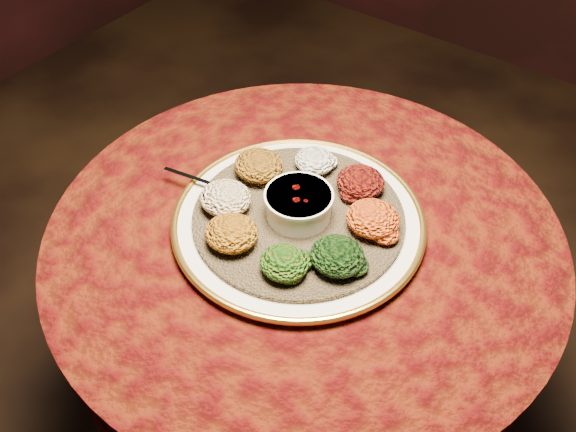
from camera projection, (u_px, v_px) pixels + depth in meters
The scene contains 13 objects.
table at pixel (303, 290), 1.31m from camera, with size 0.96×0.96×0.73m.
platter at pixel (298, 221), 1.19m from camera, with size 0.48×0.48×0.02m.
injera at pixel (298, 217), 1.18m from camera, with size 0.39×0.39×0.01m, color brown.
stew_bowl at pixel (299, 203), 1.15m from camera, with size 0.13×0.13×0.05m.
spoon at pixel (215, 185), 1.22m from camera, with size 0.14×0.04×0.01m.
portion_ayib at pixel (315, 161), 1.25m from camera, with size 0.08×0.08×0.04m, color white.
portion_kitfo at pixel (361, 182), 1.21m from camera, with size 0.09×0.09×0.04m, color black.
portion_tikil at pixel (373, 219), 1.13m from camera, with size 0.10×0.09×0.05m, color #B17C0E.
portion_gomen at pixel (337, 256), 1.07m from camera, with size 0.10×0.09×0.05m, color black.
portion_mixveg at pixel (284, 263), 1.07m from camera, with size 0.08×0.08×0.04m, color #A2240A.
portion_kik at pixel (231, 233), 1.11m from camera, with size 0.09×0.09×0.05m, color #99590D.
portion_timatim at pixel (226, 198), 1.17m from camera, with size 0.10×0.09×0.05m, color maroon.
portion_shiro at pixel (259, 166), 1.24m from camera, with size 0.10×0.09×0.05m, color brown.
Camera 1 is at (0.46, -0.68, 1.59)m, focal length 40.00 mm.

